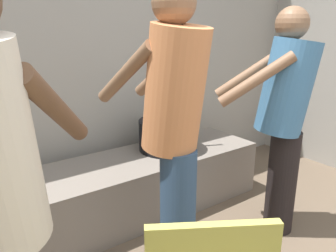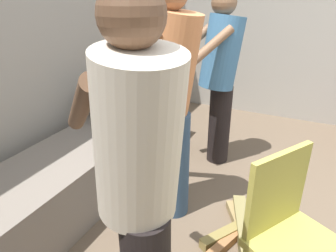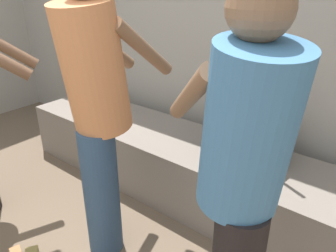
{
  "view_description": "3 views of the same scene",
  "coord_description": "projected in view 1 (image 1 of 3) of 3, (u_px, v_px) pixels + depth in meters",
  "views": [
    {
      "loc": [
        -0.81,
        -0.29,
        1.39
      ],
      "look_at": [
        0.26,
        1.21,
        0.84
      ],
      "focal_mm": 34.76,
      "sensor_mm": 36.0,
      "label": 1
    },
    {
      "loc": [
        -1.54,
        0.2,
        1.53
      ],
      "look_at": [
        0.24,
        1.06,
        0.64
      ],
      "focal_mm": 33.17,
      "sensor_mm": 36.0,
      "label": 2
    },
    {
      "loc": [
        1.41,
        0.01,
        1.5
      ],
      "look_at": [
        0.31,
        1.4,
        0.7
      ],
      "focal_mm": 35.18,
      "sensor_mm": 36.0,
      "label": 3
    }
  ],
  "objects": [
    {
      "name": "hearth_ledge",
      "position": [
        106.0,
        195.0,
        2.39
      ],
      "size": [
        2.58,
        0.6,
        0.45
      ],
      "primitive_type": "cube",
      "color": "slate",
      "rests_on": "ground_plane"
    },
    {
      "name": "cook_in_blue_shirt",
      "position": [
        284.0,
        112.0,
        2.12
      ],
      "size": [
        0.7,
        0.65,
        1.53
      ],
      "color": "black",
      "rests_on": "ground_plane"
    },
    {
      "name": "block_enclosure_rear",
      "position": [
        60.0,
        50.0,
        2.46
      ],
      "size": [
        5.28,
        0.2,
        2.48
      ],
      "primitive_type": "cube",
      "color": "#9E998E",
      "rests_on": "ground_plane"
    },
    {
      "name": "cook_in_orange_shirt",
      "position": [
        174.0,
        122.0,
        1.69
      ],
      "size": [
        0.4,
        0.7,
        1.62
      ],
      "color": "navy",
      "rests_on": "ground_plane"
    },
    {
      "name": "cooking_pot_main",
      "position": [
        167.0,
        134.0,
        2.64
      ],
      "size": [
        0.46,
        0.46,
        0.7
      ],
      "color": "black",
      "rests_on": "hearth_ledge"
    }
  ]
}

